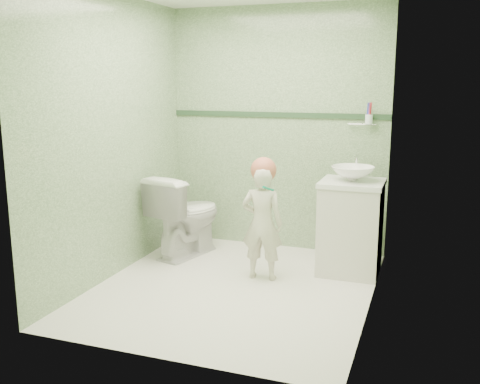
% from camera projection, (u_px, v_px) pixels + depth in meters
% --- Properties ---
extents(ground, '(2.50, 2.50, 0.00)m').
position_uv_depth(ground, '(234.00, 287.00, 4.48)').
color(ground, white).
rests_on(ground, ground).
extents(room_shell, '(2.50, 2.54, 2.40)m').
position_uv_depth(room_shell, '(234.00, 143.00, 4.23)').
color(room_shell, gray).
rests_on(room_shell, ground).
extents(trim_stripe, '(2.20, 0.02, 0.05)m').
position_uv_depth(trim_stripe, '(277.00, 115.00, 5.34)').
color(trim_stripe, '#274329').
rests_on(trim_stripe, room_shell).
extents(vanity, '(0.52, 0.50, 0.80)m').
position_uv_depth(vanity, '(350.00, 229.00, 4.76)').
color(vanity, silver).
rests_on(vanity, ground).
extents(counter, '(0.54, 0.52, 0.04)m').
position_uv_depth(counter, '(352.00, 183.00, 4.68)').
color(counter, white).
rests_on(counter, vanity).
extents(basin, '(0.37, 0.37, 0.13)m').
position_uv_depth(basin, '(353.00, 174.00, 4.66)').
color(basin, white).
rests_on(basin, counter).
extents(faucet, '(0.03, 0.13, 0.18)m').
position_uv_depth(faucet, '(356.00, 161.00, 4.82)').
color(faucet, silver).
rests_on(faucet, counter).
extents(cup_holder, '(0.26, 0.07, 0.21)m').
position_uv_depth(cup_holder, '(368.00, 119.00, 5.00)').
color(cup_holder, silver).
rests_on(cup_holder, room_shell).
extents(toilet, '(0.64, 0.88, 0.80)m').
position_uv_depth(toilet, '(186.00, 215.00, 5.25)').
color(toilet, white).
rests_on(toilet, ground).
extents(toddler, '(0.37, 0.26, 0.98)m').
position_uv_depth(toddler, '(262.00, 223.00, 4.60)').
color(toddler, beige).
rests_on(toddler, ground).
extents(hair_cap, '(0.22, 0.22, 0.22)m').
position_uv_depth(hair_cap, '(264.00, 170.00, 4.53)').
color(hair_cap, '#BD644B').
rests_on(hair_cap, toddler).
extents(teal_toothbrush, '(0.11, 0.13, 0.08)m').
position_uv_depth(teal_toothbrush, '(268.00, 188.00, 4.39)').
color(teal_toothbrush, '#04815D').
rests_on(teal_toothbrush, toddler).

